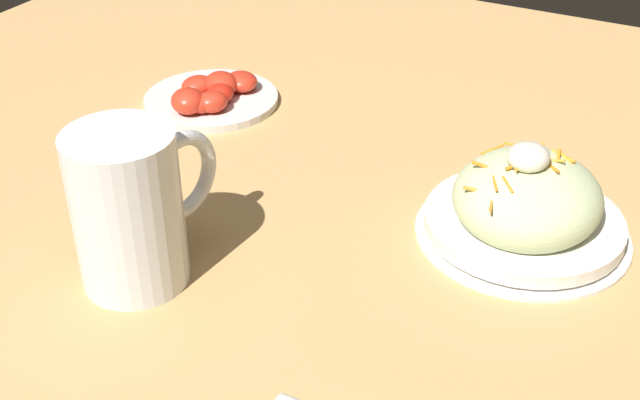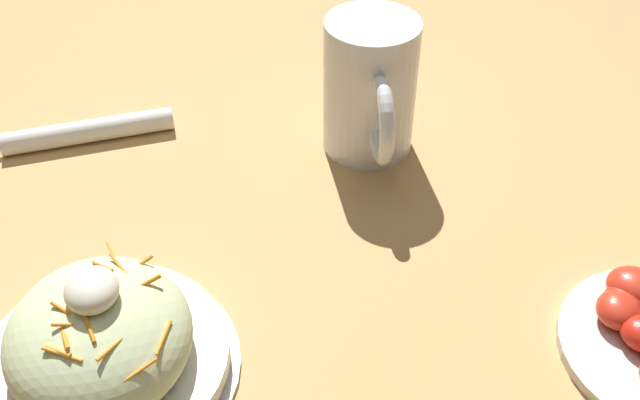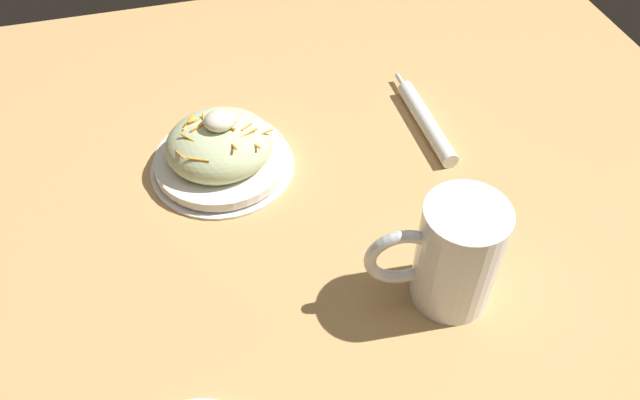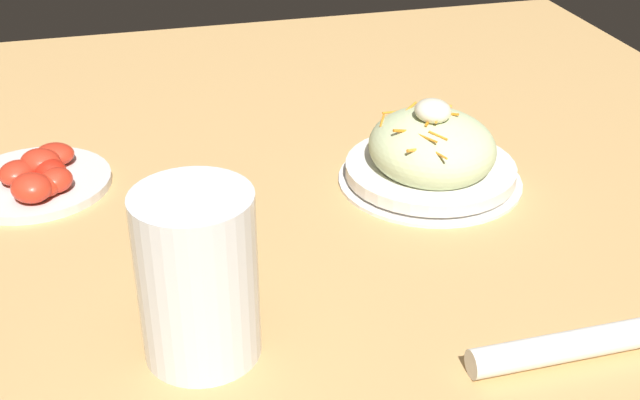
{
  "view_description": "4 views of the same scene",
  "coord_description": "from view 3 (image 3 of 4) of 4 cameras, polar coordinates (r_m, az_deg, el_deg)",
  "views": [
    {
      "loc": [
        0.63,
        0.37,
        0.48
      ],
      "look_at": [
        0.05,
        0.06,
        0.06
      ],
      "focal_mm": 46.86,
      "sensor_mm": 36.0,
      "label": 1
    },
    {
      "loc": [
        -0.46,
        0.15,
        0.5
      ],
      "look_at": [
        0.02,
        0.02,
        0.06
      ],
      "focal_mm": 41.3,
      "sensor_mm": 36.0,
      "label": 2
    },
    {
      "loc": [
        -0.11,
        -0.46,
        0.65
      ],
      "look_at": [
        0.03,
        0.05,
        0.08
      ],
      "focal_mm": 35.46,
      "sensor_mm": 36.0,
      "label": 3
    },
    {
      "loc": [
        0.73,
        -0.12,
        0.46
      ],
      "look_at": [
        0.06,
        0.06,
        0.07
      ],
      "focal_mm": 47.38,
      "sensor_mm": 36.0,
      "label": 4
    }
  ],
  "objects": [
    {
      "name": "napkin_roll",
      "position": [
        1.01,
        9.55,
        6.98
      ],
      "size": [
        0.03,
        0.22,
        0.03
      ],
      "color": "white",
      "rests_on": "ground_plane"
    },
    {
      "name": "ground_plane",
      "position": [
        0.81,
        -1.22,
        -6.77
      ],
      "size": [
        1.43,
        1.43,
        0.0
      ],
      "primitive_type": "plane",
      "color": "tan"
    },
    {
      "name": "salad_plate",
      "position": [
        0.93,
        -8.97,
        4.44
      ],
      "size": [
        0.21,
        0.21,
        0.1
      ],
      "color": "white",
      "rests_on": "ground_plane"
    },
    {
      "name": "beer_mug",
      "position": [
        0.75,
        12.03,
        -5.17
      ],
      "size": [
        0.16,
        0.1,
        0.15
      ],
      "color": "white",
      "rests_on": "ground_plane"
    }
  ]
}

